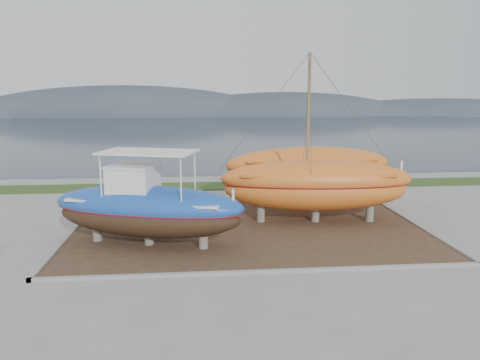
{
  "coord_description": "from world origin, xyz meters",
  "views": [
    {
      "loc": [
        -2.62,
        -19.57,
        7.16
      ],
      "look_at": [
        -0.45,
        4.0,
        2.66
      ],
      "focal_mm": 35.0,
      "sensor_mm": 36.0,
      "label": 1
    }
  ],
  "objects_px": {
    "white_dinghy": "(121,213)",
    "orange_sailboat": "(318,140)",
    "blue_caique": "(148,198)",
    "orange_bare_hull": "(309,175)"
  },
  "relations": [
    {
      "from": "white_dinghy",
      "to": "orange_sailboat",
      "type": "bearing_deg",
      "value": 5.83
    },
    {
      "from": "blue_caique",
      "to": "orange_sailboat",
      "type": "height_order",
      "value": "orange_sailboat"
    },
    {
      "from": "blue_caique",
      "to": "white_dinghy",
      "type": "xyz_separation_m",
      "value": [
        -1.86,
        3.82,
        -1.65
      ]
    },
    {
      "from": "white_dinghy",
      "to": "orange_sailboat",
      "type": "xyz_separation_m",
      "value": [
        10.66,
        -0.65,
        3.98
      ]
    },
    {
      "from": "orange_bare_hull",
      "to": "blue_caique",
      "type": "bearing_deg",
      "value": -144.67
    },
    {
      "from": "blue_caique",
      "to": "orange_bare_hull",
      "type": "relative_size",
      "value": 0.85
    },
    {
      "from": "white_dinghy",
      "to": "orange_sailboat",
      "type": "distance_m",
      "value": 11.39
    },
    {
      "from": "blue_caique",
      "to": "orange_bare_hull",
      "type": "distance_m",
      "value": 12.2
    },
    {
      "from": "blue_caique",
      "to": "white_dinghy",
      "type": "distance_m",
      "value": 4.55
    },
    {
      "from": "blue_caique",
      "to": "white_dinghy",
      "type": "relative_size",
      "value": 2.44
    }
  ]
}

